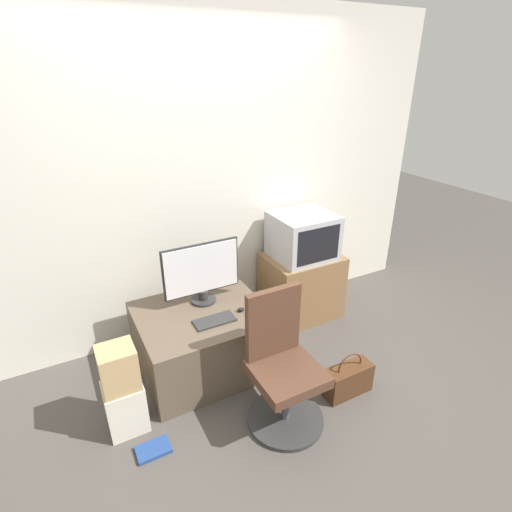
{
  "coord_description": "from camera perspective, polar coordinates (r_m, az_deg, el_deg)",
  "views": [
    {
      "loc": [
        -1.08,
        -1.63,
        2.13
      ],
      "look_at": [
        0.3,
        0.95,
        0.74
      ],
      "focal_mm": 28.0,
      "sensor_mm": 36.0,
      "label": 1
    }
  ],
  "objects": [
    {
      "name": "cardboard_box_upper",
      "position": [
        2.64,
        -19.09,
        -14.87
      ],
      "size": [
        0.22,
        0.21,
        0.28
      ],
      "color": "tan",
      "rests_on": "cardboard_box_lower"
    },
    {
      "name": "ground_plane",
      "position": [
        2.9,
        3.92,
        -22.05
      ],
      "size": [
        12.0,
        12.0,
        0.0
      ],
      "primitive_type": "plane",
      "color": "#4C4742"
    },
    {
      "name": "crt_tv",
      "position": [
        3.5,
        6.7,
        2.87
      ],
      "size": [
        0.51,
        0.47,
        0.39
      ],
      "color": "#B7B7BC",
      "rests_on": "side_stand"
    },
    {
      "name": "wall_back",
      "position": [
        3.26,
        -7.93,
        10.4
      ],
      "size": [
        4.4,
        0.05,
        2.6
      ],
      "color": "silver",
      "rests_on": "ground_plane"
    },
    {
      "name": "office_chair",
      "position": [
        2.65,
        3.82,
        -16.09
      ],
      "size": [
        0.51,
        0.51,
        0.91
      ],
      "color": "#333333",
      "rests_on": "ground_plane"
    },
    {
      "name": "main_monitor",
      "position": [
        3.01,
        -7.77,
        -2.31
      ],
      "size": [
        0.6,
        0.19,
        0.48
      ],
      "color": "#2D2D2D",
      "rests_on": "desk"
    },
    {
      "name": "book",
      "position": [
        2.79,
        -14.44,
        -25.19
      ],
      "size": [
        0.21,
        0.13,
        0.02
      ],
      "color": "navy",
      "rests_on": "ground_plane"
    },
    {
      "name": "handbag",
      "position": [
        3.05,
        13.02,
        -16.79
      ],
      "size": [
        0.36,
        0.14,
        0.34
      ],
      "color": "#4C2D19",
      "rests_on": "ground_plane"
    },
    {
      "name": "keyboard",
      "position": [
        2.89,
        -5.95,
        -9.16
      ],
      "size": [
        0.29,
        0.14,
        0.01
      ],
      "color": "#2D2D2D",
      "rests_on": "desk"
    },
    {
      "name": "desk",
      "position": [
        3.15,
        -7.52,
        -11.67
      ],
      "size": [
        0.94,
        0.81,
        0.49
      ],
      "color": "brown",
      "rests_on": "ground_plane"
    },
    {
      "name": "side_stand",
      "position": [
        3.73,
        6.45,
        -4.17
      ],
      "size": [
        0.65,
        0.51,
        0.6
      ],
      "color": "olive",
      "rests_on": "ground_plane"
    },
    {
      "name": "mouse",
      "position": [
        2.98,
        -2.19,
        -7.67
      ],
      "size": [
        0.06,
        0.03,
        0.03
      ],
      "color": "black",
      "rests_on": "desk"
    },
    {
      "name": "cardboard_box_lower",
      "position": [
        2.85,
        -18.14,
        -19.74
      ],
      "size": [
        0.24,
        0.22,
        0.34
      ],
      "color": "beige",
      "rests_on": "ground_plane"
    }
  ]
}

